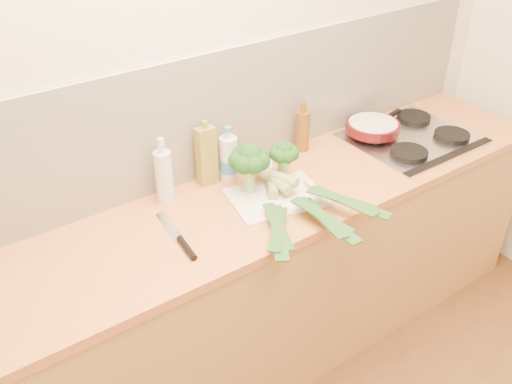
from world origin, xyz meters
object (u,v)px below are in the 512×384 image
gas_hob (412,137)px  chopping_board (276,197)px  skillet (373,126)px  chefs_knife (182,242)px

gas_hob → chopping_board: 0.84m
gas_hob → skillet: size_ratio=1.54×
chopping_board → skillet: bearing=24.0°
chefs_knife → skillet: size_ratio=0.88×
chopping_board → skillet: 0.72m
chopping_board → chefs_knife: chefs_knife is taller
chopping_board → gas_hob: bearing=13.4°
skillet → gas_hob: bearing=-54.7°
gas_hob → chopping_board: gas_hob is taller
chopping_board → skillet: size_ratio=0.99×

